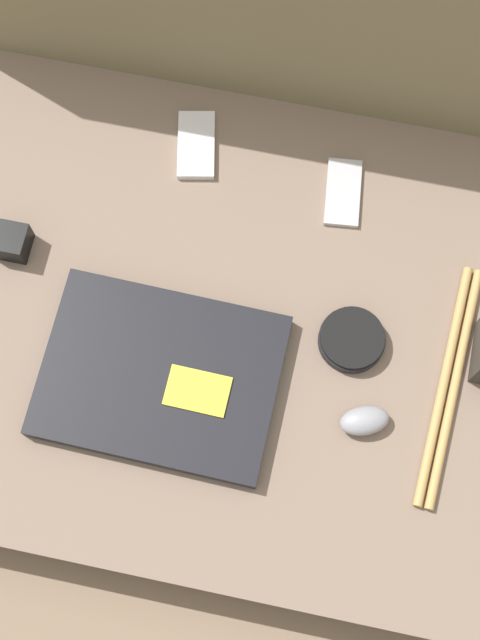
{
  "coord_description": "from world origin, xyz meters",
  "views": [
    {
      "loc": [
        0.08,
        -0.38,
        1.39
      ],
      "look_at": [
        0.0,
        0.0,
        0.14
      ],
      "focal_mm": 50.0,
      "sensor_mm": 36.0,
      "label": 1
    }
  ],
  "objects_px": {
    "speaker_puck": "(352,339)",
    "phone_small": "(343,193)",
    "charger_brick": "(11,241)",
    "phone_silver": "(196,145)",
    "laptop": "(161,376)",
    "computer_mouse": "(364,421)"
  },
  "relations": [
    {
      "from": "charger_brick",
      "to": "phone_small",
      "type": "bearing_deg",
      "value": 21.63
    },
    {
      "from": "speaker_puck",
      "to": "phone_silver",
      "type": "distance_m",
      "value": 0.4
    },
    {
      "from": "computer_mouse",
      "to": "laptop",
      "type": "bearing_deg",
      "value": 157.02
    },
    {
      "from": "phone_small",
      "to": "charger_brick",
      "type": "distance_m",
      "value": 0.52
    },
    {
      "from": "phone_small",
      "to": "laptop",
      "type": "bearing_deg",
      "value": -127.27
    },
    {
      "from": "laptop",
      "to": "computer_mouse",
      "type": "distance_m",
      "value": 0.3
    },
    {
      "from": "computer_mouse",
      "to": "charger_brick",
      "type": "relative_size",
      "value": 1.56
    },
    {
      "from": "computer_mouse",
      "to": "phone_small",
      "type": "bearing_deg",
      "value": 82.44
    },
    {
      "from": "speaker_puck",
      "to": "phone_small",
      "type": "distance_m",
      "value": 0.24
    },
    {
      "from": "phone_silver",
      "to": "phone_small",
      "type": "height_order",
      "value": "phone_silver"
    },
    {
      "from": "computer_mouse",
      "to": "phone_silver",
      "type": "height_order",
      "value": "computer_mouse"
    },
    {
      "from": "phone_silver",
      "to": "speaker_puck",
      "type": "bearing_deg",
      "value": -53.77
    },
    {
      "from": "phone_silver",
      "to": "charger_brick",
      "type": "xyz_separation_m",
      "value": [
        -0.24,
        -0.22,
        0.02
      ]
    },
    {
      "from": "phone_small",
      "to": "charger_brick",
      "type": "xyz_separation_m",
      "value": [
        -0.48,
        -0.19,
        0.02
      ]
    },
    {
      "from": "charger_brick",
      "to": "phone_silver",
      "type": "bearing_deg",
      "value": 43.34
    },
    {
      "from": "laptop",
      "to": "computer_mouse",
      "type": "bearing_deg",
      "value": 0.17
    },
    {
      "from": "charger_brick",
      "to": "computer_mouse",
      "type": "bearing_deg",
      "value": -15.85
    },
    {
      "from": "laptop",
      "to": "charger_brick",
      "type": "relative_size",
      "value": 6.55
    },
    {
      "from": "speaker_puck",
      "to": "charger_brick",
      "type": "bearing_deg",
      "value": 175.17
    },
    {
      "from": "phone_small",
      "to": "speaker_puck",
      "type": "bearing_deg",
      "value": -83.31
    },
    {
      "from": "speaker_puck",
      "to": "phone_small",
      "type": "bearing_deg",
      "value": 102.56
    },
    {
      "from": "laptop",
      "to": "phone_small",
      "type": "bearing_deg",
      "value": 59.87
    }
  ]
}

